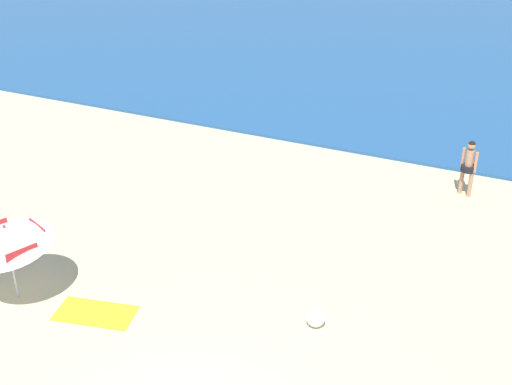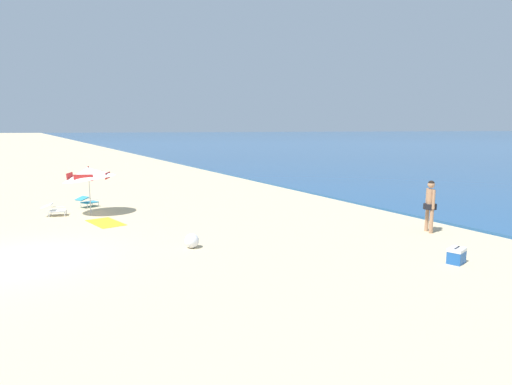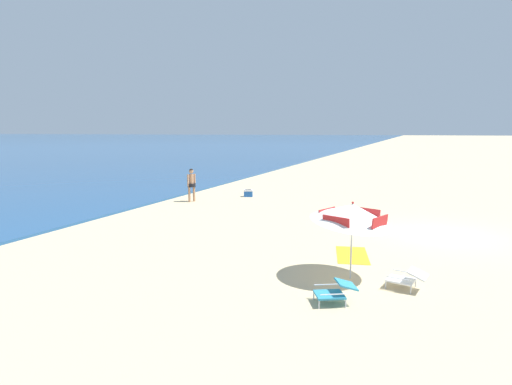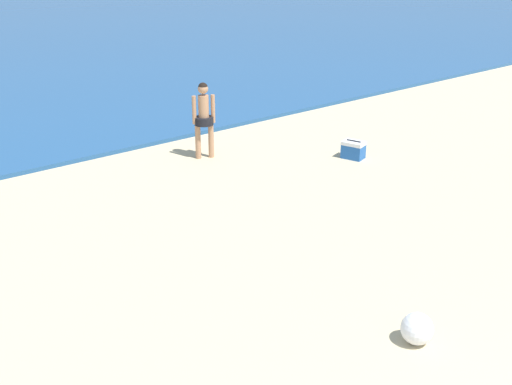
# 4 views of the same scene
# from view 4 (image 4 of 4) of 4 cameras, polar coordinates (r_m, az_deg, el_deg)

# --- Properties ---
(person_standing_near_shore) EXTENTS (0.48, 0.43, 1.74)m
(person_standing_near_shore) POSITION_cam_4_polar(r_m,az_deg,el_deg) (14.95, -4.52, 6.67)
(person_standing_near_shore) COLOR tan
(person_standing_near_shore) RESTS_ON ground
(cooler_box) EXTENTS (0.49, 0.58, 0.43)m
(cooler_box) POSITION_cam_4_polar(r_m,az_deg,el_deg) (15.27, 8.38, 3.67)
(cooler_box) COLOR #1E56A8
(cooler_box) RESTS_ON ground
(beach_ball) EXTENTS (0.42, 0.42, 0.42)m
(beach_ball) POSITION_cam_4_polar(r_m,az_deg,el_deg) (8.85, 13.69, -11.32)
(beach_ball) COLOR white
(beach_ball) RESTS_ON ground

